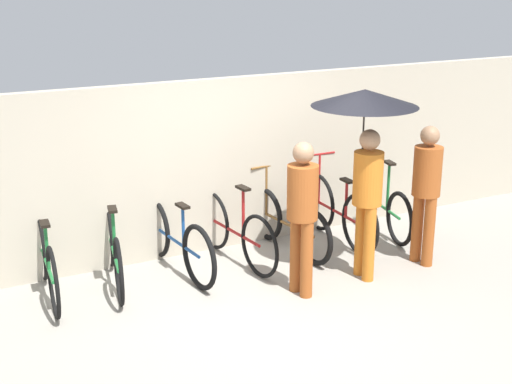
{
  "coord_description": "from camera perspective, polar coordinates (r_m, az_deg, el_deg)",
  "views": [
    {
      "loc": [
        -3.33,
        -5.53,
        3.29
      ],
      "look_at": [
        0.0,
        0.92,
        1.0
      ],
      "focal_mm": 50.0,
      "sensor_mm": 36.0,
      "label": 1
    }
  ],
  "objects": [
    {
      "name": "parked_bicycle_2",
      "position": [
        8.05,
        -6.43,
        -3.85
      ],
      "size": [
        0.44,
        1.8,
        0.96
      ],
      "rotation": [
        0.0,
        0.0,
        1.66
      ],
      "color": "black",
      "rests_on": "ground"
    },
    {
      "name": "parked_bicycle_3",
      "position": [
        8.27,
        -1.71,
        -3.12
      ],
      "size": [
        0.44,
        1.73,
        0.98
      ],
      "rotation": [
        0.0,
        0.0,
        1.68
      ],
      "color": "black",
      "rests_on": "ground"
    },
    {
      "name": "pedestrian_leading",
      "position": [
        7.27,
        3.72,
        -1.24
      ],
      "size": [
        0.32,
        0.32,
        1.64
      ],
      "rotation": [
        0.0,
        0.0,
        0.13
      ],
      "color": "#9E4C1E",
      "rests_on": "ground"
    },
    {
      "name": "parked_bicycle_5",
      "position": [
        8.93,
        6.58,
        -1.56
      ],
      "size": [
        0.44,
        1.71,
        1.03
      ],
      "rotation": [
        0.0,
        0.0,
        1.55
      ],
      "color": "black",
      "rests_on": "ground"
    },
    {
      "name": "pedestrian_center",
      "position": [
        7.63,
        8.76,
        5.19
      ],
      "size": [
        1.14,
        1.14,
        2.08
      ],
      "rotation": [
        0.0,
        0.0,
        -0.09
      ],
      "color": "#C66B1E",
      "rests_on": "ground"
    },
    {
      "name": "pedestrian_trailing",
      "position": [
        8.26,
        13.47,
        0.56
      ],
      "size": [
        0.32,
        0.32,
        1.63
      ],
      "rotation": [
        0.0,
        0.0,
        0.11
      ],
      "color": "#9E4C1E",
      "rests_on": "ground"
    },
    {
      "name": "parked_bicycle_6",
      "position": [
        9.4,
        9.91,
        -0.92
      ],
      "size": [
        0.54,
        1.75,
        1.0
      ],
      "rotation": [
        0.0,
        0.0,
        1.37
      ],
      "color": "black",
      "rests_on": "ground"
    },
    {
      "name": "back_wall",
      "position": [
        8.51,
        -3.26,
        2.14
      ],
      "size": [
        12.27,
        0.12,
        2.07
      ],
      "color": "#B2A893",
      "rests_on": "ground"
    },
    {
      "name": "parked_bicycle_4",
      "position": [
        8.58,
        2.62,
        -2.54
      ],
      "size": [
        0.44,
        1.65,
        1.0
      ],
      "rotation": [
        0.0,
        0.0,
        1.68
      ],
      "color": "black",
      "rests_on": "ground"
    },
    {
      "name": "parked_bicycle_1",
      "position": [
        7.86,
        -11.31,
        -4.63
      ],
      "size": [
        0.51,
        1.72,
        1.02
      ],
      "rotation": [
        0.0,
        0.0,
        1.37
      ],
      "color": "black",
      "rests_on": "ground"
    },
    {
      "name": "parked_bicycle_0",
      "position": [
        7.71,
        -16.4,
        -5.4
      ],
      "size": [
        0.44,
        1.72,
        1.02
      ],
      "rotation": [
        0.0,
        0.0,
        1.49
      ],
      "color": "black",
      "rests_on": "ground"
    },
    {
      "name": "ground_plane",
      "position": [
        7.24,
        3.4,
        -9.54
      ],
      "size": [
        30.0,
        30.0,
        0.0
      ],
      "primitive_type": "plane",
      "color": "gray"
    }
  ]
}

